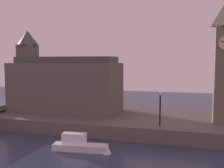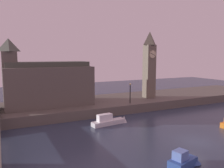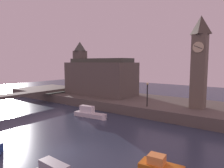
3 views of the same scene
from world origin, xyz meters
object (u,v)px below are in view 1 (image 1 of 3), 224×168
(boat_ferry_white, at_px, (84,146))
(streetlamp, at_px, (160,105))
(parliament_hall, at_px, (63,84))
(clock_tower, at_px, (224,61))

(boat_ferry_white, bearing_deg, streetlamp, 39.77)
(parliament_hall, height_order, streetlamp, parliament_hall)
(parliament_hall, bearing_deg, streetlamp, -20.56)
(clock_tower, xyz_separation_m, boat_ferry_white, (-12.35, -8.40, -7.56))
(parliament_hall, distance_m, streetlamp, 14.17)
(clock_tower, bearing_deg, parliament_hall, 175.06)
(clock_tower, xyz_separation_m, parliament_hall, (-19.40, 1.68, -2.99))
(clock_tower, relative_size, boat_ferry_white, 2.25)
(clock_tower, relative_size, streetlamp, 3.63)
(streetlamp, relative_size, boat_ferry_white, 0.62)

